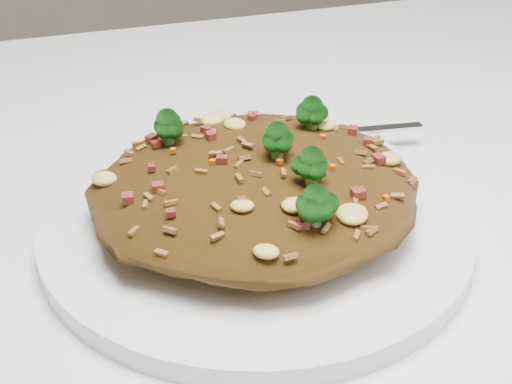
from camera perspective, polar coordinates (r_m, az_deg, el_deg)
dining_table at (r=0.51m, az=-2.13°, el=-11.40°), size 1.20×0.80×0.75m
plate at (r=0.44m, az=-0.00°, el=-2.41°), size 0.27×0.27×0.01m
fried_rice at (r=0.43m, az=0.04°, el=1.22°), size 0.20×0.18×0.06m
fork at (r=0.53m, az=5.76°, el=4.69°), size 0.16×0.04×0.00m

